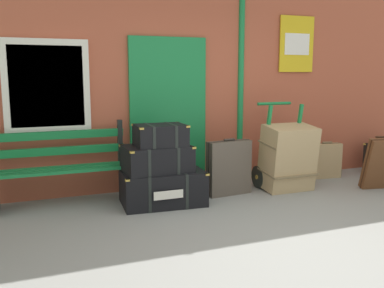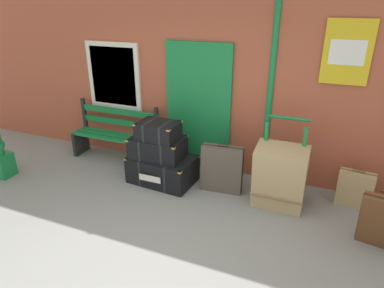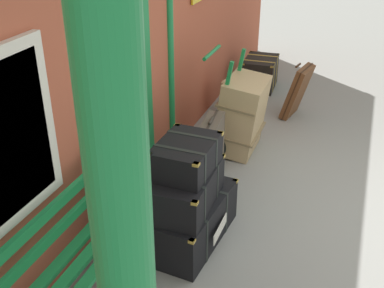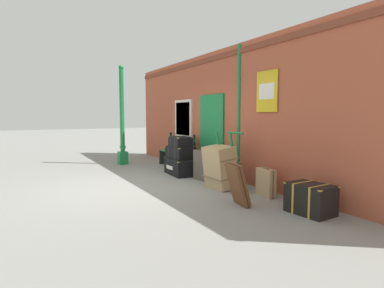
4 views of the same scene
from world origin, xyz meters
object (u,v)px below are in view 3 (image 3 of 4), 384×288
(steamer_trunk_base, at_px, (184,218))
(large_brown_trunk, at_px, (242,115))
(steamer_trunk_middle, at_px, (181,187))
(platform_bench, at_px, (66,270))
(porters_trolley, at_px, (227,127))
(steamer_trunk_top, at_px, (186,156))
(corner_trunk, at_px, (260,73))
(suitcase_oxblood, at_px, (297,92))
(suitcase_slate, at_px, (210,153))
(suitcase_brown, at_px, (232,96))

(steamer_trunk_base, relative_size, large_brown_trunk, 1.14)
(steamer_trunk_base, height_order, steamer_trunk_middle, steamer_trunk_middle)
(platform_bench, height_order, porters_trolley, porters_trolley)
(steamer_trunk_top, bearing_deg, corner_trunk, 3.93)
(large_brown_trunk, bearing_deg, suitcase_oxblood, -20.74)
(platform_bench, relative_size, steamer_trunk_base, 1.51)
(porters_trolley, relative_size, large_brown_trunk, 1.30)
(large_brown_trunk, height_order, corner_trunk, large_brown_trunk)
(steamer_trunk_top, height_order, suitcase_oxblood, steamer_trunk_top)
(platform_bench, relative_size, porters_trolley, 1.33)
(platform_bench, distance_m, porters_trolley, 2.98)
(steamer_trunk_base, xyz_separation_m, steamer_trunk_middle, (-0.07, -0.00, 0.37))
(steamer_trunk_middle, distance_m, corner_trunk, 4.04)
(steamer_trunk_base, bearing_deg, porters_trolley, 4.54)
(porters_trolley, bearing_deg, large_brown_trunk, -90.00)
(platform_bench, relative_size, suitcase_oxblood, 2.11)
(corner_trunk, bearing_deg, large_brown_trunk, -172.82)
(suitcase_slate, height_order, corner_trunk, suitcase_slate)
(steamer_trunk_middle, relative_size, suitcase_oxblood, 1.09)
(steamer_trunk_middle, distance_m, large_brown_trunk, 1.88)
(steamer_trunk_base, xyz_separation_m, suitcase_slate, (0.95, 0.08, 0.15))
(porters_trolley, bearing_deg, platform_bench, 174.22)
(suitcase_brown, bearing_deg, steamer_trunk_middle, -172.63)
(suitcase_oxblood, bearing_deg, suitcase_slate, 164.66)
(steamer_trunk_middle, bearing_deg, platform_bench, 157.74)
(steamer_trunk_top, bearing_deg, suitcase_slate, 6.40)
(steamer_trunk_middle, height_order, suitcase_oxblood, suitcase_oxblood)
(platform_bench, xyz_separation_m, large_brown_trunk, (2.96, -0.47, 0.02))
(steamer_trunk_top, height_order, suitcase_slate, steamer_trunk_top)
(steamer_trunk_middle, bearing_deg, steamer_trunk_base, 0.83)
(steamer_trunk_base, height_order, suitcase_oxblood, suitcase_oxblood)
(large_brown_trunk, relative_size, corner_trunk, 1.29)
(porters_trolley, distance_m, suitcase_brown, 1.00)
(steamer_trunk_middle, relative_size, corner_trunk, 1.15)
(porters_trolley, relative_size, suitcase_brown, 2.09)
(corner_trunk, bearing_deg, steamer_trunk_middle, -176.56)
(steamer_trunk_base, bearing_deg, suitcase_slate, 4.67)
(steamer_trunk_middle, distance_m, steamer_trunk_top, 0.29)
(platform_bench, distance_m, steamer_trunk_base, 1.26)
(suitcase_oxblood, height_order, suitcase_slate, suitcase_slate)
(steamer_trunk_top, xyz_separation_m, suitcase_oxblood, (3.05, -0.46, -0.50))
(suitcase_oxblood, height_order, corner_trunk, suitcase_oxblood)
(large_brown_trunk, xyz_separation_m, suitcase_slate, (-0.85, 0.11, -0.10))
(steamer_trunk_base, relative_size, corner_trunk, 1.47)
(corner_trunk, bearing_deg, suitcase_oxblood, -142.00)
(steamer_trunk_middle, xyz_separation_m, steamer_trunk_top, (0.04, -0.03, 0.29))
(platform_bench, bearing_deg, large_brown_trunk, -9.07)
(corner_trunk, bearing_deg, platform_bench, 177.73)
(suitcase_oxblood, bearing_deg, large_brown_trunk, 159.26)
(platform_bench, bearing_deg, corner_trunk, -2.27)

